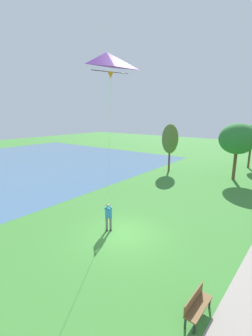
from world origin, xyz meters
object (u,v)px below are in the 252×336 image
flying_kite (107,68)px  tree_treeline_center (252,138)px  tree_treeline_left (170,139)px  tree_lakeside_far (237,139)px  person_kite_flyer (109,215)px  park_bench_near_walkway (197,304)px

flying_kite → tree_treeline_center: bearing=88.9°
flying_kite → tree_treeline_left: (-7.17, 19.30, -4.51)m
flying_kite → tree_treeline_center: (0.52, 27.38, -4.50)m
tree_lakeside_far → tree_treeline_center: 7.36m
person_kite_flyer → tree_lakeside_far: (3.25, 16.93, 3.43)m
flying_kite → park_bench_near_walkway: 8.85m
tree_lakeside_far → tree_treeline_left: tree_lakeside_far is taller
flying_kite → tree_lakeside_far: bearing=89.0°
park_bench_near_walkway → tree_lakeside_far: (-3.31, 19.63, 3.96)m
tree_lakeside_far → park_bench_near_walkway: bearing=-80.4°
person_kite_flyer → tree_treeline_left: bearing=104.7°
tree_lakeside_far → tree_treeline_left: size_ratio=1.04×
flying_kite → park_bench_near_walkway: (3.64, 0.40, -8.06)m
person_kite_flyer → tree_treeline_center: size_ratio=0.32×
tree_lakeside_far → flying_kite: bearing=-91.0°
tree_treeline_center → tree_treeline_left: 11.16m
flying_kite → tree_treeline_center: size_ratio=1.26×
flying_kite → park_bench_near_walkway: size_ratio=4.78×
park_bench_near_walkway → tree_treeline_center: 27.39m
tree_lakeside_far → tree_treeline_left: 7.56m
tree_lakeside_far → tree_treeline_center: (0.19, 7.35, -0.41)m
person_kite_flyer → park_bench_near_walkway: person_kite_flyer is taller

